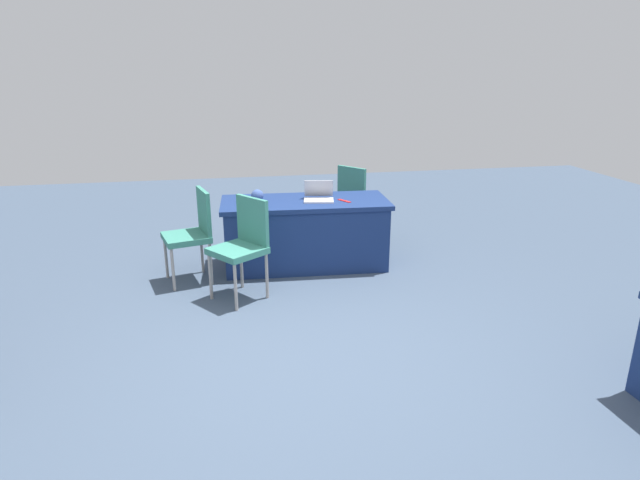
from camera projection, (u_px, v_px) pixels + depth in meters
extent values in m
plane|color=#3D4C60|center=(310.00, 363.00, 4.03)|extent=(14.40, 14.40, 0.00)
cube|color=navy|center=(305.00, 203.00, 5.80)|extent=(1.86, 0.87, 0.05)
cube|color=navy|center=(305.00, 235.00, 5.92)|extent=(1.78, 0.83, 0.70)
cylinder|color=#9E9993|center=(236.00, 287.00, 4.82)|extent=(0.03, 0.03, 0.46)
cylinder|color=#9E9993|center=(210.00, 277.00, 5.07)|extent=(0.03, 0.03, 0.46)
cylinder|color=#9E9993|center=(267.00, 276.00, 5.09)|extent=(0.03, 0.03, 0.46)
cylinder|color=#9E9993|center=(241.00, 266.00, 5.33)|extent=(0.03, 0.03, 0.46)
cube|color=#387F70|center=(237.00, 251.00, 5.00)|extent=(0.62, 0.62, 0.06)
cube|color=#387F70|center=(253.00, 220.00, 5.06)|extent=(0.28, 0.36, 0.45)
cylinder|color=#9E9993|center=(173.00, 270.00, 5.25)|extent=(0.03, 0.03, 0.45)
cylinder|color=#9E9993|center=(166.00, 258.00, 5.58)|extent=(0.03, 0.03, 0.45)
cylinder|color=#9E9993|center=(211.00, 264.00, 5.41)|extent=(0.03, 0.03, 0.45)
cylinder|color=#9E9993|center=(202.00, 253.00, 5.73)|extent=(0.03, 0.03, 0.45)
cube|color=#387F70|center=(186.00, 237.00, 5.41)|extent=(0.54, 0.54, 0.06)
cube|color=#387F70|center=(204.00, 211.00, 5.41)|extent=(0.15, 0.41, 0.45)
cylinder|color=#9E9993|center=(357.00, 215.00, 7.17)|extent=(0.03, 0.03, 0.45)
cylinder|color=#9E9993|center=(381.00, 220.00, 6.93)|extent=(0.03, 0.03, 0.45)
cylinder|color=#9E9993|center=(340.00, 221.00, 6.89)|extent=(0.03, 0.03, 0.45)
cylinder|color=#9E9993|center=(363.00, 227.00, 6.66)|extent=(0.03, 0.03, 0.45)
cube|color=#387F70|center=(361.00, 202.00, 6.83)|extent=(0.62, 0.62, 0.06)
cube|color=#387F70|center=(351.00, 185.00, 6.61)|extent=(0.29, 0.35, 0.45)
cube|color=silver|center=(319.00, 200.00, 5.76)|extent=(0.35, 0.27, 0.02)
cube|color=#B7B7BC|center=(319.00, 188.00, 5.86)|extent=(0.32, 0.13, 0.19)
sphere|color=#3F5999|center=(257.00, 196.00, 5.72)|extent=(0.13, 0.13, 0.13)
cube|color=red|center=(344.00, 201.00, 5.76)|extent=(0.12, 0.17, 0.01)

